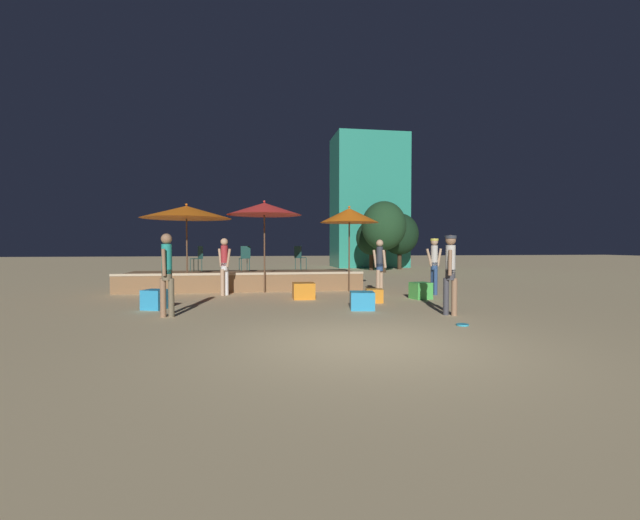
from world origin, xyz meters
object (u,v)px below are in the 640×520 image
person_1 (167,271)px  bistro_chair_1 (299,255)px  bistro_chair_2 (245,256)px  background_tree_0 (372,238)px  patio_umbrella_2 (349,216)px  patio_umbrella_0 (264,209)px  person_2 (434,262)px  person_4 (224,264)px  cube_seat_4 (374,296)px  cube_seat_1 (304,291)px  cube_seat_3 (155,299)px  cube_seat_0 (362,301)px  cube_seat_2 (421,291)px  background_tree_2 (384,226)px  background_tree_1 (400,234)px  person_0 (450,269)px  patio_umbrella_1 (187,212)px  frisbee_disc (463,325)px  person_3 (380,265)px  bistro_chair_0 (198,256)px

person_1 → bistro_chair_1: size_ratio=2.06×
bistro_chair_2 → background_tree_0: size_ratio=0.28×
person_1 → bistro_chair_2: bearing=-95.9°
person_1 → bistro_chair_2: 6.29m
patio_umbrella_2 → patio_umbrella_0: bearing=178.0°
person_2 → person_4: person_2 is taller
cube_seat_4 → person_2: size_ratio=0.30×
cube_seat_1 → cube_seat_3: cube_seat_3 is taller
cube_seat_0 → cube_seat_2: 2.91m
cube_seat_0 → bistro_chair_2: size_ratio=0.75×
cube_seat_1 → bistro_chair_2: size_ratio=0.71×
cube_seat_3 → background_tree_2: background_tree_2 is taller
patio_umbrella_2 → person_4: size_ratio=1.62×
cube_seat_0 → background_tree_0: background_tree_0 is taller
background_tree_1 → person_0: bearing=-106.3°
patio_umbrella_1 → frisbee_disc: (6.27, -6.99, -2.69)m
person_4 → person_3: bearing=-59.7°
cube_seat_3 → bistro_chair_0: 4.85m
cube_seat_0 → bistro_chair_1: bistro_chair_1 is taller
cube_seat_3 → cube_seat_4: (5.77, 0.39, -0.06)m
patio_umbrella_2 → cube_seat_1: 3.50m
person_3 → bistro_chair_0: size_ratio=1.98×
cube_seat_1 → person_4: person_4 is taller
person_0 → person_3: size_ratio=1.03×
patio_umbrella_1 → person_3: bearing=-16.3°
person_2 → patio_umbrella_1: bearing=72.7°
patio_umbrella_2 → cube_seat_2: size_ratio=4.86×
person_4 → bistro_chair_2: (0.62, 2.05, 0.20)m
cube_seat_1 → person_3: person_3 is taller
frisbee_disc → background_tree_1: 20.57m
patio_umbrella_2 → bistro_chair_1: size_ratio=3.29×
frisbee_disc → background_tree_1: (5.70, 19.62, 2.34)m
cube_seat_1 → person_3: bearing=9.9°
person_1 → cube_seat_4: bearing=-153.6°
patio_umbrella_1 → bistro_chair_2: patio_umbrella_1 is taller
patio_umbrella_1 → bistro_chair_1: (3.97, 1.61, -1.49)m
person_1 → background_tree_2: size_ratio=0.44×
person_0 → cube_seat_0: bearing=-4.5°
bistro_chair_2 → frisbee_disc: 9.26m
person_3 → bistro_chair_2: (-4.25, 2.88, 0.24)m
cube_seat_2 → person_1: 7.23m
cube_seat_4 → person_1: bearing=-162.6°
patio_umbrella_2 → cube_seat_1: bearing=-135.0°
person_3 → cube_seat_1: bearing=148.4°
frisbee_disc → background_tree_0: bearing=79.3°
cube_seat_1 → person_4: bearing=152.1°
cube_seat_4 → bistro_chair_0: size_ratio=0.60×
background_tree_0 → background_tree_2: bearing=-89.6°
cube_seat_1 → bistro_chair_1: bistro_chair_1 is taller
bistro_chair_2 → patio_umbrella_0: bearing=98.6°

